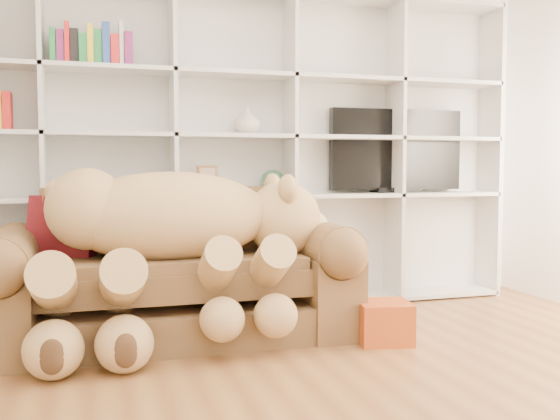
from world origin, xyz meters
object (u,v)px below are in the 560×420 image
object	(u,v)px
sofa	(173,282)
tv	(396,152)
gift_box	(384,322)
teddy_bear	(174,234)

from	to	relation	value
sofa	tv	world-z (taller)	tv
gift_box	tv	xyz separation A→B (m)	(0.68, 1.18, 1.07)
gift_box	tv	bearing A→B (deg)	60.08
gift_box	tv	world-z (taller)	tv
teddy_bear	tv	distance (m)	2.16
teddy_bear	gift_box	world-z (taller)	teddy_bear
sofa	teddy_bear	size ratio (longest dim) A/B	1.21
teddy_bear	sofa	bearing A→B (deg)	83.24
teddy_bear	gift_box	xyz separation A→B (m)	(1.23, -0.31, -0.55)
sofa	tv	bearing A→B (deg)	19.83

